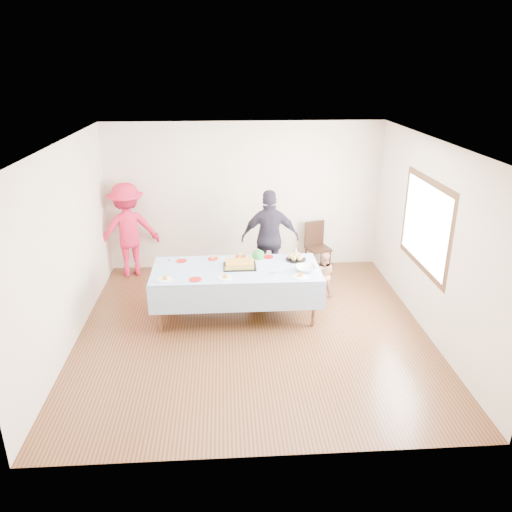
{
  "coord_description": "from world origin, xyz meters",
  "views": [
    {
      "loc": [
        -0.37,
        -6.38,
        3.68
      ],
      "look_at": [
        0.07,
        0.3,
        1.05
      ],
      "focal_mm": 35.0,
      "sensor_mm": 36.0,
      "label": 1
    }
  ],
  "objects_px": {
    "birthday_cake": "(240,264)",
    "party_table": "(236,272)",
    "dining_chair": "(316,243)",
    "adult_left": "(128,230)"
  },
  "relations": [
    {
      "from": "birthday_cake",
      "to": "party_table",
      "type": "bearing_deg",
      "value": -133.29
    },
    {
      "from": "party_table",
      "to": "adult_left",
      "type": "distance_m",
      "value": 2.55
    },
    {
      "from": "dining_chair",
      "to": "adult_left",
      "type": "distance_m",
      "value": 3.45
    },
    {
      "from": "dining_chair",
      "to": "birthday_cake",
      "type": "bearing_deg",
      "value": -148.19
    },
    {
      "from": "dining_chair",
      "to": "adult_left",
      "type": "bearing_deg",
      "value": 163.8
    },
    {
      "from": "dining_chair",
      "to": "adult_left",
      "type": "height_order",
      "value": "adult_left"
    },
    {
      "from": "birthday_cake",
      "to": "adult_left",
      "type": "relative_size",
      "value": 0.29
    },
    {
      "from": "birthday_cake",
      "to": "dining_chair",
      "type": "distance_m",
      "value": 2.3
    },
    {
      "from": "dining_chair",
      "to": "party_table",
      "type": "bearing_deg",
      "value": -148.27
    },
    {
      "from": "party_table",
      "to": "dining_chair",
      "type": "xyz_separation_m",
      "value": [
        1.54,
        1.79,
        -0.23
      ]
    }
  ]
}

